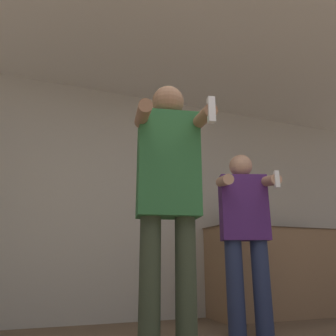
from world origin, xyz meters
TOP-DOWN VIEW (x-y plane):
  - wall_back at (0.00, 2.81)m, footprint 7.00×0.06m
  - ceiling_slab at (0.00, 1.39)m, footprint 7.00×3.30m
  - counter at (1.73, 2.53)m, footprint 1.65×0.53m
  - bottle_amber_bourbon at (1.11, 2.53)m, footprint 0.07×0.07m
  - bottle_clear_vodka at (1.56, 2.53)m, footprint 0.06×0.06m
  - bottle_short_whiskey at (1.24, 2.53)m, footprint 0.08×0.08m
  - bottle_brown_liquor at (1.40, 2.53)m, footprint 0.06×0.06m
  - person_woman_foreground at (-0.19, 0.97)m, footprint 0.47×0.53m
  - person_man_side at (0.81, 1.74)m, footprint 0.58×0.59m

SIDE VIEW (x-z plane):
  - counter at x=1.73m, z-range 0.00..0.97m
  - person_man_side at x=0.81m, z-range 0.09..1.65m
  - person_woman_foreground at x=-0.19m, z-range 0.16..1.81m
  - bottle_clear_vodka at x=1.56m, z-range 0.95..1.18m
  - bottle_amber_bourbon at x=1.11m, z-range 0.94..1.19m
  - bottle_brown_liquor at x=1.40m, z-range 0.94..1.24m
  - bottle_short_whiskey at x=1.24m, z-range 0.95..1.24m
  - wall_back at x=0.00m, z-range 0.00..2.55m
  - ceiling_slab at x=0.00m, z-range 2.55..2.60m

